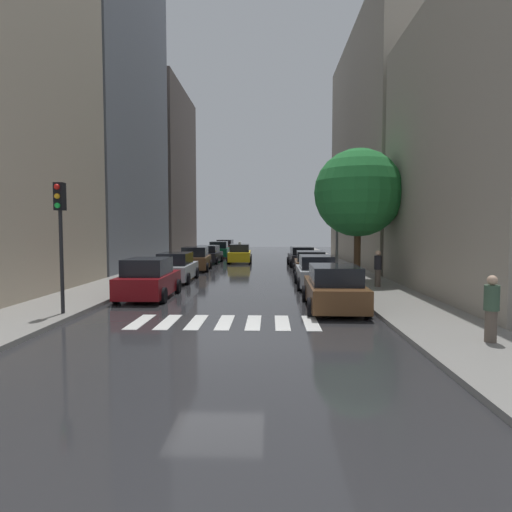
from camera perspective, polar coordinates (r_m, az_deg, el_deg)
ground_plane at (r=35.32m, az=-0.42°, el=-1.22°), size 28.00×72.00×0.04m
sidewalk_left at (r=36.16m, az=-10.76°, el=-1.02°), size 3.00×72.00×0.15m
sidewalk_right at (r=35.65m, az=10.08°, el=-1.08°), size 3.00×72.00×0.15m
crosswalk_stripes at (r=13.77m, az=-4.11°, el=-8.73°), size 5.85×2.20×0.01m
building_left_mid at (r=35.90m, az=-19.50°, el=18.77°), size 6.00×14.93×24.93m
building_left_far at (r=49.87m, az=-12.76°, el=10.56°), size 6.00×14.03×18.14m
building_right_near at (r=21.24m, az=29.42°, el=12.32°), size 6.00×13.16×12.67m
building_right_mid at (r=38.31m, az=16.81°, el=13.32°), size 6.00×20.91×19.04m
parked_car_left_nearest at (r=18.95m, az=-13.99°, el=-3.02°), size 2.11×4.19×1.71m
parked_car_left_second at (r=24.68m, az=-10.50°, el=-1.54°), size 2.07×4.64×1.62m
parked_car_left_third at (r=30.93m, az=-7.99°, el=-0.44°), size 2.22×4.19×1.69m
parked_car_left_fourth at (r=37.48m, az=-6.35°, el=0.17°), size 2.28×4.29×1.53m
parked_car_left_fifth at (r=44.01m, az=-4.89°, el=0.76°), size 2.18×4.14×1.68m
parked_car_left_sixth at (r=50.39m, az=-4.07°, el=1.13°), size 2.25×4.30×1.70m
parked_car_right_nearest at (r=16.23m, az=10.26°, el=-4.20°), size 2.21×4.77×1.61m
parked_car_right_second at (r=22.13m, az=7.90°, el=-2.12°), size 2.06×4.33×1.61m
parked_car_right_third at (r=27.90m, az=7.18°, el=-1.00°), size 2.26×4.37×1.53m
parked_car_right_fourth at (r=34.60m, az=6.02°, el=-0.11°), size 2.22×4.16×1.53m
taxi_midroad at (r=37.84m, az=-2.15°, el=0.29°), size 2.18×4.70×1.81m
pedestrian_foreground at (r=21.64m, az=15.81°, el=-1.48°), size 0.36×0.36×1.77m
pedestrian_near_tree at (r=12.16m, az=28.67°, el=-5.97°), size 0.36×0.36×1.66m
street_tree_right at (r=23.88m, az=13.34°, el=8.11°), size 4.69×4.69×7.07m
traffic_light_left_corner at (r=15.52m, az=-24.47°, el=4.54°), size 0.30×0.42×4.30m
lamp_post_right at (r=27.18m, az=10.69°, el=5.65°), size 0.60×0.28×6.55m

